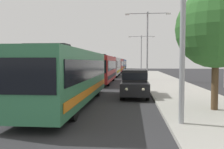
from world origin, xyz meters
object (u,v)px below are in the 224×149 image
bus_rear (120,64)px  streetlamp_mid (147,39)px  bus_middle (112,66)px  bus_tail_end (122,64)px  bus_lead (70,75)px  bus_fourth_in_line (117,65)px  white_suv (135,82)px  roadside_tree (216,28)px  bus_second_in_line (102,68)px  streetlamp_far (141,50)px

bus_rear → streetlamp_mid: 36.08m
bus_middle → bus_tail_end: bearing=90.0°
bus_lead → bus_tail_end: bearing=90.0°
bus_fourth_in_line → bus_rear: 13.36m
bus_fourth_in_line → bus_rear: same height
white_suv → roadside_tree: 6.85m
white_suv → streetlamp_mid: bearing=83.0°
bus_middle → bus_tail_end: (0.00, 39.59, 0.00)m
bus_rear → bus_tail_end: 13.25m
white_suv → bus_middle: bearing=99.2°
bus_fourth_in_line → bus_middle: bearing=-90.0°
bus_rear → roadside_tree: bearing=-82.1°
bus_tail_end → bus_second_in_line: bearing=-90.0°
bus_fourth_in_line → bus_rear: size_ratio=1.11×
roadside_tree → bus_second_in_line: bearing=116.6°
bus_lead → bus_tail_end: size_ratio=0.96×
bus_second_in_line → white_suv: bearing=-70.0°
bus_middle → white_suv: (3.70, -22.94, -0.66)m
bus_middle → bus_fourth_in_line: same height
white_suv → streetlamp_far: bearing=87.2°
bus_middle → bus_fourth_in_line: 12.98m
bus_fourth_in_line → streetlamp_far: 6.40m
bus_second_in_line → bus_fourth_in_line: (0.00, 25.76, 0.00)m
bus_second_in_line → bus_middle: (-0.00, 12.78, -0.00)m
bus_tail_end → roadside_tree: bearing=-83.6°
bus_rear → white_suv: bearing=-85.7°
bus_fourth_in_line → roadside_tree: size_ratio=2.06×
bus_second_in_line → streetlamp_far: bearing=77.8°
bus_middle → white_suv: bus_middle is taller
bus_tail_end → white_suv: bus_tail_end is taller
bus_second_in_line → streetlamp_mid: 7.48m
bus_fourth_in_line → white_suv: (3.70, -35.92, -0.66)m
white_suv → streetlamp_far: streetlamp_far is taller
bus_middle → bus_rear: same height
bus_fourth_in_line → white_suv: size_ratio=2.61×
streetlamp_far → roadside_tree: 40.01m
bus_rear → roadside_tree: roadside_tree is taller
bus_lead → bus_fourth_in_line: (0.00, 39.25, 0.00)m
bus_second_in_line → streetlamp_far: 25.76m
streetlamp_mid → bus_fourth_in_line: bearing=103.7°
streetlamp_mid → white_suv: bearing=-97.0°
streetlamp_far → roadside_tree: size_ratio=1.37×
white_suv → streetlamp_mid: streetlamp_mid is taller
bus_lead → streetlamp_mid: bearing=72.5°
roadside_tree → bus_lead: bearing=168.8°
bus_fourth_in_line → streetlamp_far: size_ratio=1.50×
bus_second_in_line → bus_tail_end: size_ratio=0.87×
bus_fourth_in_line → roadside_tree: roadside_tree is taller
streetlamp_far → bus_fourth_in_line: bearing=171.6°
bus_tail_end → streetlamp_mid: (5.40, -48.73, 3.69)m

